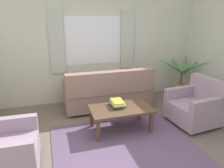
# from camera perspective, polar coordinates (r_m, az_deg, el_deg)

# --- Properties ---
(ground_plane) EXTENTS (6.24, 6.24, 0.00)m
(ground_plane) POSITION_cam_1_polar(r_m,az_deg,el_deg) (3.68, 3.39, -16.11)
(ground_plane) COLOR #6B6056
(wall_back) EXTENTS (5.32, 0.12, 2.60)m
(wall_back) POSITION_cam_1_polar(r_m,az_deg,el_deg) (5.27, -5.03, 9.67)
(wall_back) COLOR beige
(wall_back) RESTS_ON ground_plane
(window_with_curtains) EXTENTS (1.98, 0.07, 1.40)m
(window_with_curtains) POSITION_cam_1_polar(r_m,az_deg,el_deg) (5.17, -4.88, 11.19)
(window_with_curtains) COLOR white
(area_rug) EXTENTS (2.27, 1.97, 0.01)m
(area_rug) POSITION_cam_1_polar(r_m,az_deg,el_deg) (3.67, 3.39, -16.03)
(area_rug) COLOR #604C6B
(area_rug) RESTS_ON ground_plane
(couch) EXTENTS (1.90, 0.82, 0.92)m
(couch) POSITION_cam_1_polar(r_m,az_deg,el_deg) (4.89, -1.03, -2.22)
(couch) COLOR gray
(couch) RESTS_ON ground_plane
(armchair_left) EXTENTS (0.84, 0.86, 0.88)m
(armchair_left) POSITION_cam_1_polar(r_m,az_deg,el_deg) (3.32, -27.09, -15.12)
(armchair_left) COLOR #998499
(armchair_left) RESTS_ON ground_plane
(armchair_right) EXTENTS (0.90, 0.92, 0.88)m
(armchair_right) POSITION_cam_1_polar(r_m,az_deg,el_deg) (4.54, 21.13, -5.35)
(armchair_right) COLOR #998499
(armchair_right) RESTS_ON ground_plane
(coffee_table) EXTENTS (1.10, 0.64, 0.44)m
(coffee_table) POSITION_cam_1_polar(r_m,az_deg,el_deg) (3.97, 2.31, -6.99)
(coffee_table) COLOR brown
(coffee_table) RESTS_ON ground_plane
(book_stack_on_table) EXTENTS (0.27, 0.34, 0.11)m
(book_stack_on_table) POSITION_cam_1_polar(r_m,az_deg,el_deg) (3.99, 1.48, -5.06)
(book_stack_on_table) COLOR #387F4C
(book_stack_on_table) RESTS_ON coffee_table
(potted_plant) EXTENTS (1.25, 1.19, 1.05)m
(potted_plant) POSITION_cam_1_polar(r_m,az_deg,el_deg) (5.89, 17.69, 1.85)
(potted_plant) COLOR #9E6B4C
(potted_plant) RESTS_ON ground_plane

